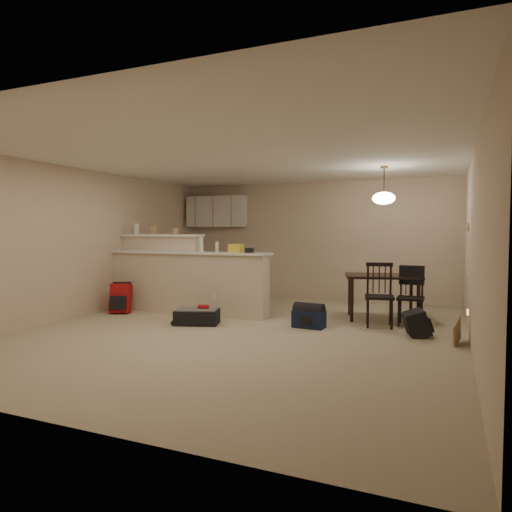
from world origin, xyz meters
The scene contains 21 objects.
room centered at (0.00, 0.00, 1.25)m, with size 7.00×7.02×2.50m.
breakfast_bar centered at (-1.76, 0.98, 0.61)m, with size 3.08×0.58×1.39m.
upper_cabinets centered at (-2.20, 3.32, 1.90)m, with size 1.40×0.34×0.70m, color white.
kitchen_counter centered at (-2.00, 3.19, 0.45)m, with size 1.80×0.60×0.90m, color white.
thermostat centered at (2.98, 1.55, 1.50)m, with size 0.02×0.12×0.12m, color beige.
jar centered at (-2.75, 1.12, 1.49)m, with size 0.10×0.10×0.20m, color silver.
cereal_box centered at (-2.35, 1.12, 1.47)m, with size 0.10×0.07×0.16m, color tan.
small_box centered at (-1.87, 1.12, 1.45)m, with size 0.08×0.06×0.12m, color tan.
bottle_a centered at (-1.21, 0.90, 1.22)m, with size 0.07×0.07×0.26m, color silver.
bottle_b centered at (-0.91, 0.90, 1.18)m, with size 0.06×0.06×0.18m, color silver.
bag_lump centered at (-0.55, 0.90, 1.16)m, with size 0.22×0.18×0.14m, color tan.
pouch centered at (-0.31, 0.90, 1.13)m, with size 0.12×0.10×0.08m, color tan.
dining_table centered at (1.74, 1.66, 0.64)m, with size 1.33×1.05×0.73m.
pendant_lamp centered at (1.74, 1.66, 1.99)m, with size 0.36×0.36×0.62m.
dining_chair_near centered at (1.78, 1.04, 0.48)m, with size 0.42×0.40×0.96m, color black, non-canonical shape.
dining_chair_far centered at (2.21, 1.31, 0.45)m, with size 0.39×0.37×0.89m, color black, non-canonical shape.
suitcase centered at (-0.86, 0.14, 0.11)m, with size 0.66×0.43×0.22m, color black.
red_backpack centered at (-2.59, 0.45, 0.26)m, with size 0.34×0.21×0.51m, color #AA1317.
navy_duffel centered at (0.82, 0.56, 0.13)m, with size 0.47×0.26×0.26m, color #111C38.
black_daypack centered at (2.34, 0.61, 0.17)m, with size 0.39×0.27×0.34m, color black.
cardboard_sheet centered at (2.85, 0.29, 0.16)m, with size 0.41×0.02×0.31m, color tan.
Camera 1 is at (2.74, -5.98, 1.43)m, focal length 32.00 mm.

